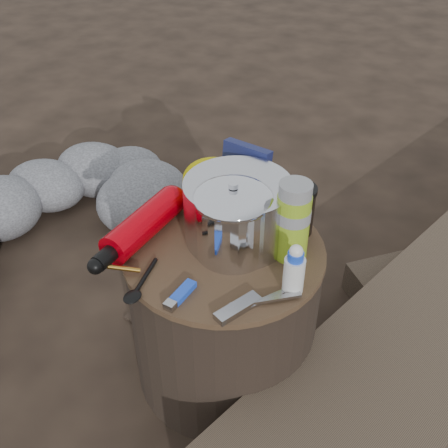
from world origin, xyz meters
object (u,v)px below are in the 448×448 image
at_px(camping_pot, 233,220).
at_px(thermos, 293,221).
at_px(fuel_bottle, 144,224).
at_px(stump, 224,313).
at_px(travel_mug, 297,210).

xyz_separation_m(camping_pot, thermos, (0.12, 0.04, 0.01)).
bearing_deg(fuel_bottle, stump, 16.67).
distance_m(thermos, travel_mug, 0.09).
xyz_separation_m(stump, thermos, (0.14, 0.05, 0.30)).
bearing_deg(thermos, stump, -160.64).
xyz_separation_m(stump, travel_mug, (0.12, 0.13, 0.26)).
distance_m(fuel_bottle, thermos, 0.33).
bearing_deg(thermos, fuel_bottle, -163.65).
bearing_deg(camping_pot, travel_mug, 53.12).
relative_size(fuel_bottle, thermos, 1.63).
bearing_deg(fuel_bottle, travel_mug, 33.77).
xyz_separation_m(camping_pot, travel_mug, (0.10, 0.13, -0.02)).
relative_size(thermos, travel_mug, 1.55).
height_order(camping_pot, fuel_bottle, camping_pot).
relative_size(camping_pot, thermos, 0.92).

